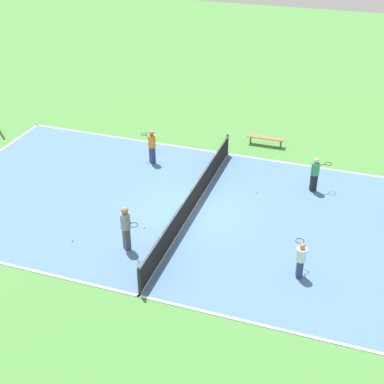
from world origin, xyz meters
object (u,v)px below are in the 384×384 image
(player_far_green, at_px, (315,172))
(tennis_ball_far_baseline, at_px, (257,192))
(tennis_net, at_px, (192,199))
(tennis_ball_left_sideline, at_px, (72,241))
(tennis_ball_near_net, at_px, (144,227))
(bench, at_px, (266,138))
(player_far_white, at_px, (301,258))
(player_center_orange, at_px, (152,144))
(player_baseline_gray, at_px, (126,225))

(player_far_green, xyz_separation_m, tennis_ball_far_baseline, (-1.01, 2.26, -0.88))
(tennis_net, xyz_separation_m, tennis_ball_left_sideline, (-3.48, 3.57, -0.51))
(tennis_ball_near_net, xyz_separation_m, tennis_ball_far_baseline, (4.00, -3.57, 0.00))
(tennis_ball_near_net, bearing_deg, player_far_green, -49.30)
(bench, xyz_separation_m, tennis_ball_left_sideline, (-10.48, 5.13, -0.34))
(player_far_white, distance_m, tennis_ball_left_sideline, 8.43)
(player_center_orange, distance_m, tennis_ball_near_net, 5.56)
(tennis_ball_near_net, height_order, tennis_ball_left_sideline, same)
(player_center_orange, bearing_deg, tennis_ball_left_sideline, 118.19)
(player_baseline_gray, xyz_separation_m, player_center_orange, (6.59, 1.72, -0.09))
(player_far_green, height_order, tennis_ball_left_sideline, player_far_green)
(player_baseline_gray, bearing_deg, tennis_ball_near_net, 122.37)
(player_baseline_gray, bearing_deg, player_far_green, 82.38)
(bench, distance_m, player_far_green, 4.81)
(bench, bearing_deg, tennis_ball_near_net, 71.66)
(player_far_white, xyz_separation_m, tennis_ball_left_sideline, (-0.73, 8.37, -0.74))
(player_far_white, relative_size, player_far_green, 0.87)
(player_far_green, relative_size, tennis_ball_left_sideline, 23.44)
(player_center_orange, relative_size, tennis_ball_near_net, 24.51)
(player_far_white, distance_m, player_far_green, 5.97)
(player_center_orange, distance_m, tennis_ball_far_baseline, 5.56)
(player_far_green, distance_m, player_center_orange, 7.61)
(tennis_net, height_order, player_center_orange, player_center_orange)
(player_far_green, distance_m, tennis_ball_left_sideline, 10.50)
(player_center_orange, height_order, tennis_ball_far_baseline, player_center_orange)
(tennis_ball_near_net, distance_m, tennis_ball_left_sideline, 2.78)
(player_baseline_gray, relative_size, player_far_white, 1.30)
(player_far_green, relative_size, player_center_orange, 0.96)
(player_baseline_gray, relative_size, player_center_orange, 1.08)
(player_center_orange, bearing_deg, tennis_net, 164.66)
(tennis_ball_far_baseline, bearing_deg, tennis_net, 134.87)
(bench, relative_size, tennis_ball_near_net, 27.28)
(tennis_net, distance_m, bench, 7.18)
(tennis_net, bearing_deg, bench, -12.55)
(bench, bearing_deg, tennis_ball_far_baseline, 97.72)
(player_baseline_gray, height_order, tennis_ball_near_net, player_baseline_gray)
(player_far_green, bearing_deg, player_far_white, -122.03)
(player_far_white, height_order, tennis_ball_far_baseline, player_far_white)
(tennis_net, bearing_deg, player_center_orange, 42.88)
(tennis_net, relative_size, player_far_green, 6.75)
(tennis_net, height_order, tennis_ball_near_net, tennis_net)
(bench, relative_size, player_far_white, 1.34)
(tennis_net, relative_size, tennis_ball_near_net, 158.33)
(tennis_net, distance_m, player_far_white, 5.54)
(player_far_white, distance_m, player_center_orange, 10.03)
(player_center_orange, bearing_deg, bench, -110.63)
(bench, xyz_separation_m, player_baseline_gray, (-10.21, 2.98, 0.67))
(tennis_ball_far_baseline, bearing_deg, player_center_orange, 77.54)
(player_baseline_gray, height_order, tennis_ball_far_baseline, player_baseline_gray)
(bench, xyz_separation_m, player_far_green, (-3.79, -2.91, 0.54))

